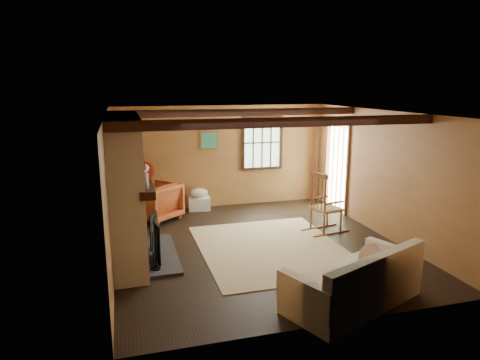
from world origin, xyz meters
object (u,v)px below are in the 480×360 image
object	(u,v)px
fireplace	(128,195)
armchair	(156,201)
laundry_basket	(199,203)
rocking_chair	(325,207)
sofa	(356,285)

from	to	relation	value
fireplace	armchair	size ratio (longest dim) A/B	2.70
fireplace	laundry_basket	bearing A→B (deg)	57.52
armchair	rocking_chair	bearing A→B (deg)	112.98
rocking_chair	laundry_basket	bearing A→B (deg)	32.07
sofa	laundry_basket	world-z (taller)	sofa
sofa	laundry_basket	bearing A→B (deg)	81.27
armchair	laundry_basket	bearing A→B (deg)	166.91
fireplace	laundry_basket	xyz separation A→B (m)	(1.62, 2.55, -0.95)
fireplace	rocking_chair	world-z (taller)	fireplace
laundry_basket	rocking_chair	bearing A→B (deg)	-45.94
armchair	fireplace	bearing A→B (deg)	35.13
fireplace	sofa	world-z (taller)	fireplace
fireplace	armchair	bearing A→B (deg)	73.82
rocking_chair	sofa	xyz separation A→B (m)	(-0.92, -2.76, -0.23)
fireplace	rocking_chair	distance (m)	3.80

